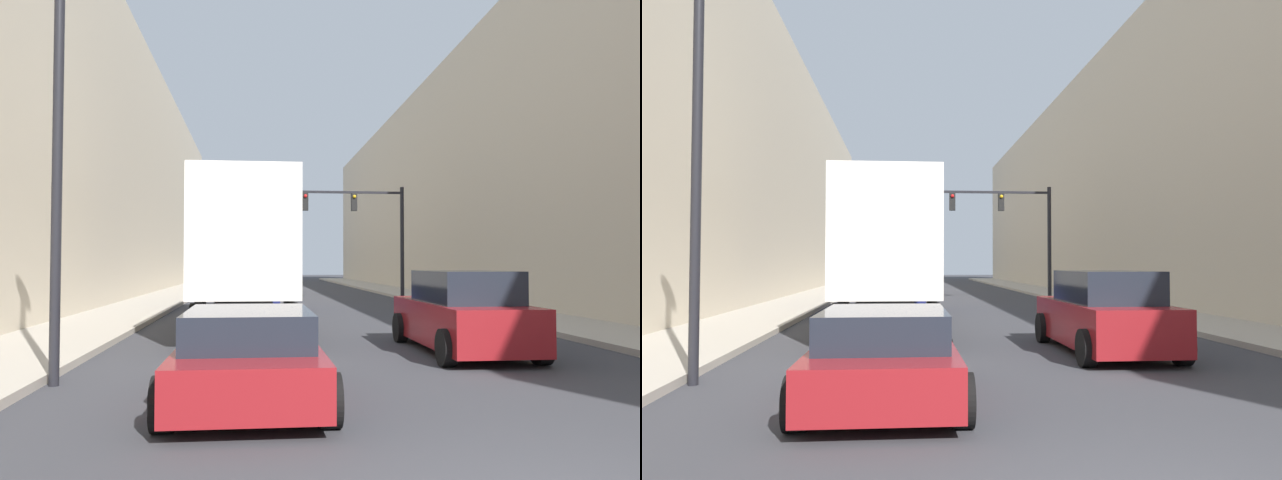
% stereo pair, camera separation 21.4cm
% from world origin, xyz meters
% --- Properties ---
extents(sidewalk_right, '(2.93, 80.00, 0.15)m').
position_xyz_m(sidewalk_right, '(6.98, 30.00, 0.07)').
color(sidewalk_right, '#B2A899').
rests_on(sidewalk_right, ground).
extents(sidewalk_left, '(2.93, 80.00, 0.15)m').
position_xyz_m(sidewalk_left, '(-6.98, 30.00, 0.07)').
color(sidewalk_left, '#B2A899').
rests_on(sidewalk_left, ground).
extents(building_right, '(6.00, 80.00, 13.52)m').
position_xyz_m(building_right, '(11.44, 30.00, 6.76)').
color(building_right, beige).
rests_on(building_right, ground).
extents(building_left, '(6.00, 80.00, 14.52)m').
position_xyz_m(building_left, '(-11.44, 30.00, 7.26)').
color(building_left, beige).
rests_on(building_left, ground).
extents(semi_truck, '(2.51, 13.78, 4.11)m').
position_xyz_m(semi_truck, '(-2.49, 15.80, 2.34)').
color(semi_truck, silver).
rests_on(semi_truck, ground).
extents(sedan_car, '(2.15, 4.52, 1.27)m').
position_xyz_m(sedan_car, '(-2.34, 4.49, 0.62)').
color(sedan_car, maroon).
rests_on(sedan_car, ground).
extents(suv_car, '(2.08, 4.94, 1.75)m').
position_xyz_m(suv_car, '(2.19, 8.72, 0.82)').
color(suv_car, maroon).
rests_on(suv_car, ground).
extents(traffic_signal_gantry, '(7.66, 0.35, 5.87)m').
position_xyz_m(traffic_signal_gantry, '(3.42, 27.27, 4.16)').
color(traffic_signal_gantry, black).
rests_on(traffic_signal_gantry, ground).
extents(street_lamp, '(0.44, 0.44, 7.68)m').
position_xyz_m(street_lamp, '(-5.37, 5.81, 4.85)').
color(street_lamp, black).
rests_on(street_lamp, ground).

